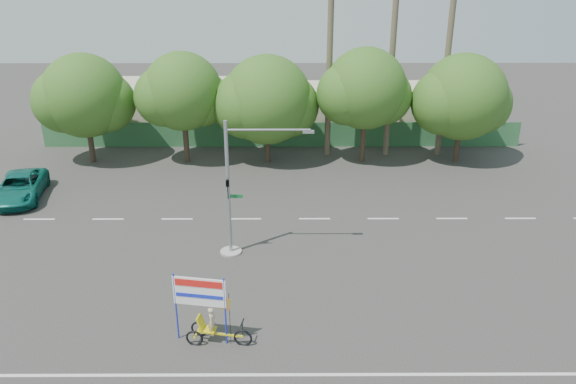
{
  "coord_description": "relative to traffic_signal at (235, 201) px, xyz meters",
  "views": [
    {
      "loc": [
        0.34,
        -21.45,
        14.05
      ],
      "look_at": [
        0.44,
        3.7,
        3.5
      ],
      "focal_mm": 35.0,
      "sensor_mm": 36.0,
      "label": 1
    }
  ],
  "objects": [
    {
      "name": "palm_mid",
      "position": [
        14.2,
        15.52,
        6.48
      ],
      "size": [
        3.73,
        3.79,
        15.45
      ],
      "color": "#70604C",
      "rests_on": "ground"
    },
    {
      "name": "building_left",
      "position": [
        -7.8,
        22.02,
        -0.92
      ],
      "size": [
        12.0,
        8.0,
        4.0
      ],
      "primitive_type": "cube",
      "color": "beige",
      "rests_on": "ground"
    },
    {
      "name": "tree_far_left",
      "position": [
        -11.85,
        14.02,
        1.84
      ],
      "size": [
        7.14,
        6.0,
        7.96
      ],
      "color": "#473828",
      "rests_on": "ground"
    },
    {
      "name": "traffic_signal",
      "position": [
        0.0,
        0.0,
        0.0
      ],
      "size": [
        4.72,
        1.1,
        7.0
      ],
      "color": "gray",
      "rests_on": "ground"
    },
    {
      "name": "pickup_truck",
      "position": [
        -14.11,
        7.07,
        -2.14
      ],
      "size": [
        3.55,
        5.97,
        1.55
      ],
      "primitive_type": "imported",
      "rotation": [
        0.0,
        0.0,
        0.18
      ],
      "color": "#0D6055",
      "rests_on": "ground"
    },
    {
      "name": "ground",
      "position": [
        2.2,
        -3.98,
        -2.92
      ],
      "size": [
        120.0,
        120.0,
        0.0
      ],
      "primitive_type": "plane",
      "color": "#33302D",
      "rests_on": "ground"
    },
    {
      "name": "tree_right",
      "position": [
        8.15,
        14.02,
        2.32
      ],
      "size": [
        6.9,
        5.8,
        8.36
      ],
      "color": "#473828",
      "rests_on": "ground"
    },
    {
      "name": "building_right",
      "position": [
        10.2,
        22.02,
        -1.12
      ],
      "size": [
        14.0,
        8.0,
        3.6
      ],
      "primitive_type": "cube",
      "color": "beige",
      "rests_on": "ground"
    },
    {
      "name": "trike_billboard",
      "position": [
        -0.49,
        -7.23,
        -1.71
      ],
      "size": [
        3.04,
        0.97,
        3.02
      ],
      "rotation": [
        0.0,
        0.0,
        -0.17
      ],
      "color": "black",
      "rests_on": "ground"
    },
    {
      "name": "fence",
      "position": [
        2.2,
        17.52,
        -1.92
      ],
      "size": [
        38.0,
        0.08,
        2.0
      ],
      "primitive_type": "cube",
      "color": "#336B3D",
      "rests_on": "ground"
    },
    {
      "name": "tree_far_right",
      "position": [
        15.15,
        14.02,
        1.73
      ],
      "size": [
        7.38,
        6.2,
        7.94
      ],
      "color": "#473828",
      "rests_on": "ground"
    },
    {
      "name": "palm_short",
      "position": [
        5.7,
        15.52,
        5.94
      ],
      "size": [
        3.73,
        3.79,
        14.45
      ],
      "color": "#70604C",
      "rests_on": "ground"
    },
    {
      "name": "tree_center",
      "position": [
        1.14,
        14.02,
        1.55
      ],
      "size": [
        7.62,
        6.4,
        7.85
      ],
      "color": "#473828",
      "rests_on": "ground"
    },
    {
      "name": "tree_left",
      "position": [
        -4.85,
        14.02,
        2.14
      ],
      "size": [
        6.66,
        5.6,
        8.07
      ],
      "color": "#473828",
      "rests_on": "ground"
    },
    {
      "name": "palm_tall",
      "position": [
        10.2,
        15.52,
        7.55
      ],
      "size": [
        3.73,
        3.79,
        17.45
      ],
      "color": "#70604C",
      "rests_on": "ground"
    }
  ]
}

